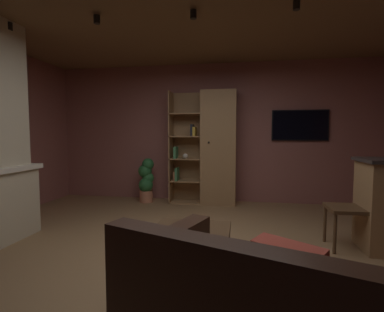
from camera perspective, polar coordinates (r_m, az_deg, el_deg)
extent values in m
cube|color=olive|center=(3.17, -1.30, -20.01)|extent=(6.19, 5.53, 0.02)
cube|color=#8E544C|center=(5.66, 4.12, 4.54)|extent=(6.31, 0.06, 2.64)
cube|color=white|center=(5.70, -0.63, 3.69)|extent=(0.64, 0.01, 0.75)
cube|color=#997047|center=(5.38, 5.25, 1.60)|extent=(0.64, 0.38, 2.09)
cube|color=#997047|center=(5.64, -0.87, 1.74)|extent=(0.59, 0.02, 2.09)
cube|color=#997047|center=(5.52, -4.13, 1.68)|extent=(0.02, 0.38, 2.09)
sphere|color=black|center=(5.19, 3.31, 2.67)|extent=(0.04, 0.04, 0.04)
cube|color=#997047|center=(5.61, -1.20, -8.98)|extent=(0.59, 0.38, 0.02)
cube|color=#997047|center=(5.53, -1.21, -4.86)|extent=(0.59, 0.38, 0.02)
cube|color=#997047|center=(5.47, -1.21, -0.53)|extent=(0.59, 0.38, 0.02)
cube|color=#997047|center=(5.46, -1.22, 3.86)|extent=(0.59, 0.38, 0.02)
cube|color=#997047|center=(5.47, -1.23, 8.25)|extent=(0.59, 0.38, 0.02)
cube|color=black|center=(5.38, 0.07, 5.10)|extent=(0.04, 0.23, 0.21)
cube|color=#387247|center=(5.48, -2.95, -3.57)|extent=(0.04, 0.23, 0.24)
cube|color=gold|center=(5.37, 0.52, 4.84)|extent=(0.05, 0.23, 0.17)
cube|color=brown|center=(5.50, -3.32, -3.90)|extent=(0.03, 0.23, 0.17)
cube|color=#387247|center=(5.45, -3.22, 0.68)|extent=(0.05, 0.23, 0.22)
sphere|color=beige|center=(5.47, -1.31, 0.00)|extent=(0.10, 0.10, 0.10)
cube|color=#382116|center=(1.33, 12.23, -25.88)|extent=(1.49, 0.66, 0.42)
cube|color=#382116|center=(2.05, -4.75, -23.69)|extent=(0.45, 0.91, 0.67)
cube|color=brown|center=(1.67, 11.68, -23.64)|extent=(0.48, 0.34, 0.37)
cube|color=brown|center=(1.61, 12.21, -24.17)|extent=(0.40, 0.23, 0.37)
cube|color=olive|center=(1.54, 8.19, -25.42)|extent=(0.47, 0.18, 0.36)
cube|color=#AD3D2D|center=(1.72, 18.44, -22.22)|extent=(0.39, 0.34, 0.40)
cube|color=#4C331E|center=(2.58, -0.30, -14.90)|extent=(0.67, 0.63, 0.05)
cube|color=#4C331E|center=(2.60, -0.30, -16.25)|extent=(0.60, 0.57, 0.08)
cube|color=#4C331E|center=(2.49, -8.71, -21.60)|extent=(0.07, 0.07, 0.42)
cube|color=#4C331E|center=(2.39, 6.01, -22.78)|extent=(0.07, 0.07, 0.42)
cube|color=#4C331E|center=(2.97, -5.17, -17.11)|extent=(0.07, 0.07, 0.42)
cube|color=#4C331E|center=(2.89, 6.76, -17.79)|extent=(0.07, 0.07, 0.42)
cube|color=black|center=(2.53, 0.75, -14.32)|extent=(0.11, 0.10, 0.03)
cube|color=brown|center=(2.51, -2.03, -13.92)|extent=(0.15, 0.13, 0.02)
cube|color=beige|center=(2.49, 0.26, -13.40)|extent=(0.13, 0.09, 0.03)
cube|color=#4C331E|center=(3.75, 28.27, -9.11)|extent=(0.43, 0.43, 0.04)
cube|color=#4C331E|center=(3.77, 31.13, -5.43)|extent=(0.05, 0.40, 0.44)
cylinder|color=#4C331E|center=(3.92, 24.71, -11.90)|extent=(0.04, 0.04, 0.46)
cylinder|color=#4C331E|center=(3.59, 26.34, -13.45)|extent=(0.04, 0.04, 0.46)
cylinder|color=#4C331E|center=(4.03, 29.74, -11.62)|extent=(0.04, 0.04, 0.46)
cylinder|color=#4C331E|center=(3.71, 31.78, -13.05)|extent=(0.04, 0.04, 0.46)
cylinder|color=#B77051|center=(5.68, -9.01, -7.82)|extent=(0.25, 0.25, 0.22)
sphere|color=#235B2D|center=(5.61, -9.08, -5.68)|extent=(0.27, 0.27, 0.27)
sphere|color=#235B2D|center=(5.62, -8.63, -4.32)|extent=(0.22, 0.22, 0.22)
sphere|color=#235B2D|center=(5.61, -9.25, -2.93)|extent=(0.26, 0.26, 0.26)
sphere|color=#235B2D|center=(5.59, -8.67, -1.62)|extent=(0.23, 0.23, 0.23)
cube|color=black|center=(5.68, 20.47, 5.69)|extent=(0.99, 0.05, 0.56)
cube|color=black|center=(5.65, 20.52, 5.70)|extent=(0.95, 0.01, 0.52)
cylinder|color=black|center=(4.34, -32.31, 20.77)|extent=(0.07, 0.07, 0.09)
cylinder|color=black|center=(3.72, -18.26, 24.18)|extent=(0.07, 0.07, 0.09)
cylinder|color=black|center=(3.44, 0.27, 26.13)|extent=(0.07, 0.07, 0.09)
cylinder|color=black|center=(3.40, 19.90, 26.16)|extent=(0.07, 0.07, 0.09)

